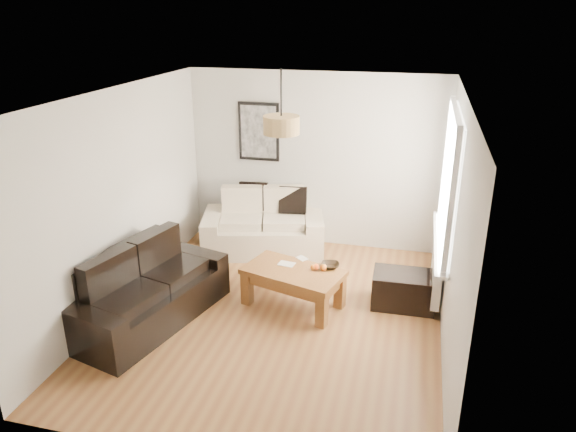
% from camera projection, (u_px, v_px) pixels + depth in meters
% --- Properties ---
extents(floor, '(4.50, 4.50, 0.00)m').
position_uv_depth(floor, '(276.00, 316.00, 6.37)').
color(floor, brown).
rests_on(floor, ground).
extents(ceiling, '(3.80, 4.50, 0.00)m').
position_uv_depth(ceiling, '(274.00, 95.00, 5.42)').
color(ceiling, white).
rests_on(ceiling, floor).
extents(wall_back, '(3.80, 0.04, 2.60)m').
position_uv_depth(wall_back, '(315.00, 161.00, 7.92)').
color(wall_back, silver).
rests_on(wall_back, floor).
extents(wall_front, '(3.80, 0.04, 2.60)m').
position_uv_depth(wall_front, '(193.00, 324.00, 3.86)').
color(wall_front, silver).
rests_on(wall_front, floor).
extents(wall_left, '(0.04, 4.50, 2.60)m').
position_uv_depth(wall_left, '(120.00, 200.00, 6.32)').
color(wall_left, silver).
rests_on(wall_left, floor).
extents(wall_right, '(0.04, 4.50, 2.60)m').
position_uv_depth(wall_right, '(454.00, 230.00, 5.46)').
color(wall_right, silver).
rests_on(wall_right, floor).
extents(window_bay, '(0.14, 1.90, 1.60)m').
position_uv_depth(window_bay, '(451.00, 179.00, 6.09)').
color(window_bay, white).
rests_on(window_bay, wall_right).
extents(radiator, '(0.10, 0.90, 0.52)m').
position_uv_depth(radiator, '(436.00, 274.00, 6.54)').
color(radiator, white).
rests_on(radiator, wall_right).
extents(poster, '(0.62, 0.04, 0.87)m').
position_uv_depth(poster, '(259.00, 132.00, 7.94)').
color(poster, black).
rests_on(poster, wall_back).
extents(pendant_shade, '(0.40, 0.40, 0.20)m').
position_uv_depth(pendant_shade, '(281.00, 125.00, 5.82)').
color(pendant_shade, tan).
rests_on(pendant_shade, ceiling).
extents(loveseat_cream, '(1.95, 1.37, 0.88)m').
position_uv_depth(loveseat_cream, '(263.00, 222.00, 7.97)').
color(loveseat_cream, beige).
rests_on(loveseat_cream, floor).
extents(sofa_leather, '(1.42, 2.13, 0.84)m').
position_uv_depth(sofa_leather, '(146.00, 287.00, 6.16)').
color(sofa_leather, black).
rests_on(sofa_leather, floor).
extents(coffee_table, '(1.31, 0.94, 0.48)m').
position_uv_depth(coffee_table, '(293.00, 288.00, 6.52)').
color(coffee_table, brown).
rests_on(coffee_table, floor).
extents(ottoman, '(0.76, 0.50, 0.43)m').
position_uv_depth(ottoman, '(404.00, 290.00, 6.52)').
color(ottoman, black).
rests_on(ottoman, floor).
extents(cushion_left, '(0.44, 0.18, 0.43)m').
position_uv_depth(cushion_left, '(253.00, 196.00, 8.09)').
color(cushion_left, black).
rests_on(cushion_left, loveseat_cream).
extents(cushion_right, '(0.42, 0.17, 0.41)m').
position_uv_depth(cushion_right, '(293.00, 200.00, 7.95)').
color(cushion_right, black).
rests_on(cushion_right, loveseat_cream).
extents(fruit_bowl, '(0.26, 0.26, 0.05)m').
position_uv_depth(fruit_bowl, '(330.00, 266.00, 6.48)').
color(fruit_bowl, black).
rests_on(fruit_bowl, coffee_table).
extents(orange_a, '(0.07, 0.07, 0.07)m').
position_uv_depth(orange_a, '(316.00, 267.00, 6.42)').
color(orange_a, '#FD5B15').
rests_on(orange_a, fruit_bowl).
extents(orange_b, '(0.10, 0.10, 0.09)m').
position_uv_depth(orange_b, '(323.00, 268.00, 6.40)').
color(orange_b, '#D96112').
rests_on(orange_b, fruit_bowl).
extents(orange_c, '(0.07, 0.07, 0.06)m').
position_uv_depth(orange_c, '(313.00, 267.00, 6.41)').
color(orange_c, orange).
rests_on(orange_c, fruit_bowl).
extents(papers, '(0.21, 0.16, 0.01)m').
position_uv_depth(papers, '(287.00, 264.00, 6.57)').
color(papers, beige).
rests_on(papers, coffee_table).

